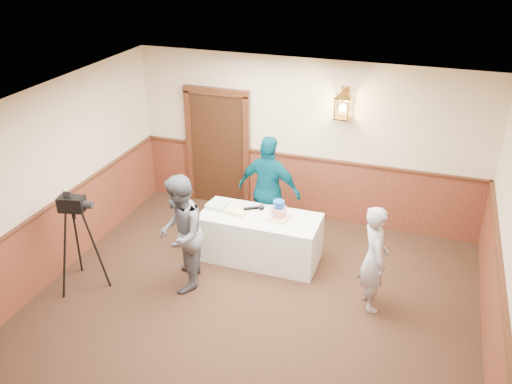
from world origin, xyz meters
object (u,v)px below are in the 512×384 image
at_px(tiered_cake, 279,212).
at_px(tv_camera_rig, 79,247).
at_px(assistant_p, 269,191).
at_px(display_table, 260,237).
at_px(interviewer, 180,234).
at_px(sheet_cake_yellow, 237,211).
at_px(baker, 374,258).
at_px(sheet_cake_green, 217,206).

bearing_deg(tiered_cake, tv_camera_rig, -149.07).
xyz_separation_m(tiered_cake, assistant_p, (-0.33, 0.58, 0.03)).
bearing_deg(display_table, interviewer, -128.70).
distance_m(tiered_cake, assistant_p, 0.67).
distance_m(display_table, sheet_cake_yellow, 0.56).
bearing_deg(tiered_cake, interviewer, -137.33).
distance_m(tiered_cake, baker, 1.62).
xyz_separation_m(sheet_cake_yellow, assistant_p, (0.33, 0.58, 0.12)).
distance_m(interviewer, assistant_p, 1.78).
xyz_separation_m(interviewer, baker, (2.60, 0.41, -0.10)).
relative_size(assistant_p, tv_camera_rig, 1.27).
relative_size(display_table, tv_camera_rig, 1.26).
xyz_separation_m(sheet_cake_green, tv_camera_rig, (-1.46, -1.51, -0.15)).
relative_size(interviewer, assistant_p, 0.95).
height_order(tiered_cake, sheet_cake_yellow, tiered_cake).
bearing_deg(baker, interviewer, 74.90).
height_order(tiered_cake, baker, baker).
distance_m(sheet_cake_yellow, baker, 2.24).
xyz_separation_m(tiered_cake, sheet_cake_green, (-1.01, 0.04, -0.09)).
height_order(tiered_cake, assistant_p, assistant_p).
bearing_deg(assistant_p, tv_camera_rig, 51.21).
height_order(sheet_cake_yellow, interviewer, interviewer).
distance_m(display_table, interviewer, 1.40).
xyz_separation_m(display_table, sheet_cake_green, (-0.72, 0.03, 0.41)).
distance_m(sheet_cake_green, tv_camera_rig, 2.11).
height_order(display_table, sheet_cake_green, sheet_cake_green).
bearing_deg(display_table, tv_camera_rig, -145.79).
xyz_separation_m(baker, tv_camera_rig, (-3.96, -0.87, -0.12)).
distance_m(sheet_cake_yellow, assistant_p, 0.68).
xyz_separation_m(sheet_cake_yellow, tv_camera_rig, (-1.80, -1.47, -0.14)).
height_order(sheet_cake_green, baker, baker).
height_order(interviewer, assistant_p, assistant_p).
relative_size(sheet_cake_yellow, interviewer, 0.19).
bearing_deg(sheet_cake_yellow, assistant_p, 60.49).
bearing_deg(sheet_cake_yellow, interviewer, -113.73).
bearing_deg(interviewer, tv_camera_rig, -89.92).
bearing_deg(sheet_cake_yellow, tv_camera_rig, -140.81).
distance_m(sheet_cake_green, interviewer, 1.07).
xyz_separation_m(sheet_cake_yellow, baker, (2.16, -0.60, -0.02)).
bearing_deg(display_table, tiered_cake, -0.91).
bearing_deg(tiered_cake, sheet_cake_green, 177.82).
xyz_separation_m(display_table, interviewer, (-0.82, -1.03, 0.48)).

